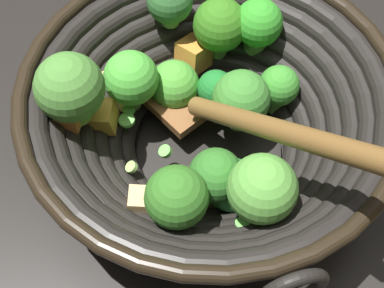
% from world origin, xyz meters
% --- Properties ---
extents(ground_plane, '(4.00, 4.00, 0.00)m').
position_xyz_m(ground_plane, '(0.00, 0.00, 0.00)').
color(ground_plane, black).
extents(wok, '(0.34, 0.37, 0.19)m').
position_xyz_m(wok, '(0.00, -0.00, 0.07)').
color(wok, black).
rests_on(wok, ground).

